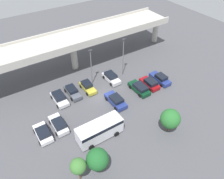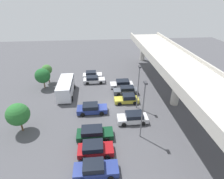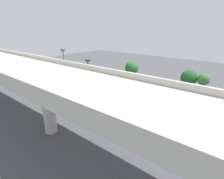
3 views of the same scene
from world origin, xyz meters
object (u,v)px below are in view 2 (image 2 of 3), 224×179
object	(u,v)px
parked_car_6	(133,118)
tree_front_left	(47,70)
parked_car_0	(92,75)
parked_car_5	(92,109)
parked_car_2	(122,84)
parked_car_8	(95,149)
parked_car_7	(94,133)
parked_car_4	(127,99)
parked_car_3	(126,90)
tree_front_right	(18,114)
parked_car_9	(95,169)
tree_front_centre	(43,76)
parked_car_1	(94,80)
lamp_post_mid_lot	(143,107)
shuttle_bus	(66,87)
lamp_post_near_aisle	(138,84)

from	to	relation	value
parked_car_6	tree_front_left	xyz separation A→B (m)	(-14.98, -15.67, 2.24)
parked_car_0	parked_car_5	xyz separation A→B (m)	(13.61, 0.03, 0.04)
parked_car_2	parked_car_8	xyz separation A→B (m)	(16.81, -5.75, 0.01)
parked_car_7	tree_front_left	size ratio (longest dim) A/B	1.19
tree_front_left	parked_car_4	bearing A→B (deg)	58.78
parked_car_3	tree_front_right	distance (m)	18.82
parked_car_9	parked_car_4	bearing A→B (deg)	67.09
parked_car_4	parked_car_8	bearing A→B (deg)	61.86
tree_front_left	parked_car_8	bearing A→B (deg)	25.81
parked_car_8	tree_front_right	xyz separation A→B (m)	(-5.05, -10.28, 2.09)
tree_front_centre	tree_front_right	world-z (taller)	tree_front_right
parked_car_5	parked_car_9	distance (m)	11.27
parked_car_5	tree_front_right	bearing A→B (deg)	-160.80
tree_front_centre	parked_car_1	bearing A→B (deg)	98.49
parked_car_1	parked_car_8	world-z (taller)	parked_car_8
parked_car_5	parked_car_7	world-z (taller)	parked_car_7
parked_car_6	tree_front_right	distance (m)	16.20
parked_car_4	lamp_post_mid_lot	world-z (taller)	lamp_post_mid_lot
shuttle_bus	tree_front_left	size ratio (longest dim) A/B	1.77
parked_car_6	parked_car_3	bearing A→B (deg)	-92.30
parked_car_5	lamp_post_mid_lot	size ratio (longest dim) A/B	0.58
parked_car_8	lamp_post_mid_lot	world-z (taller)	lamp_post_mid_lot
parked_car_7	lamp_post_near_aisle	distance (m)	10.37
lamp_post_near_aisle	tree_front_centre	bearing A→B (deg)	-116.74
tree_front_centre	tree_front_right	distance (m)	12.82
parked_car_9	lamp_post_mid_lot	xyz separation A→B (m)	(-5.10, 6.14, 4.15)
shuttle_bus	tree_front_right	size ratio (longest dim) A/B	1.65
parked_car_2	parked_car_6	bearing A→B (deg)	90.19
parked_car_1	tree_front_right	xyz separation A→B (m)	(14.32, -10.16, 2.13)
parked_car_6	parked_car_8	bearing A→B (deg)	43.33
parked_car_0	tree_front_left	bearing A→B (deg)	-170.03
parked_car_3	parked_car_9	bearing A→B (deg)	70.11
parked_car_0	parked_car_9	distance (m)	24.88
parked_car_5	parked_car_7	distance (m)	5.79
parked_car_0	tree_front_centre	bearing A→B (deg)	-156.51
parked_car_5	lamp_post_mid_lot	xyz separation A→B (m)	(6.16, 6.63, 4.13)
shuttle_bus	tree_front_left	bearing A→B (deg)	-141.58
lamp_post_near_aisle	parked_car_9	bearing A→B (deg)	-30.92
shuttle_bus	tree_front_centre	size ratio (longest dim) A/B	1.69
shuttle_bus	parked_car_9	bearing A→B (deg)	17.13
parked_car_3	parked_car_4	bearing A→B (deg)	84.61
parked_car_8	shuttle_bus	xyz separation A→B (m)	(-14.72, -5.35, 0.97)
parked_car_0	parked_car_6	size ratio (longest dim) A/B	0.95
parked_car_8	parked_car_0	bearing A→B (deg)	91.22
parked_car_6	parked_car_9	bearing A→B (deg)	55.15
parked_car_0	tree_front_left	distance (m)	9.83
parked_car_7	parked_car_8	world-z (taller)	parked_car_7
shuttle_bus	lamp_post_near_aisle	world-z (taller)	lamp_post_near_aisle
parked_car_3	shuttle_bus	xyz separation A→B (m)	(-0.70, -11.48, 0.99)
parked_car_0	parked_car_6	distance (m)	17.77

